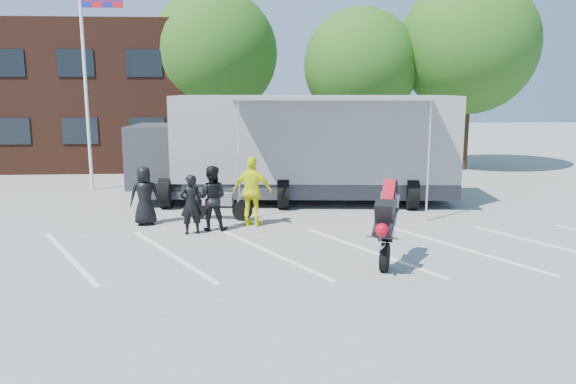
{
  "coord_description": "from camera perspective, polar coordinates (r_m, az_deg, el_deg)",
  "views": [
    {
      "loc": [
        -0.25,
        -12.08,
        3.95
      ],
      "look_at": [
        0.67,
        2.05,
        1.3
      ],
      "focal_mm": 35.0,
      "sensor_mm": 36.0,
      "label": 1
    }
  ],
  "objects": [
    {
      "name": "spectator_hivis",
      "position": [
        16.11,
        -3.63,
        0.05
      ],
      "size": [
        1.27,
        0.82,
        2.01
      ],
      "primitive_type": "imported",
      "rotation": [
        0.0,
        0.0,
        2.84
      ],
      "color": "#F9FF0D",
      "rests_on": "ground"
    },
    {
      "name": "ground",
      "position": [
        12.71,
        -2.45,
        -7.51
      ],
      "size": [
        100.0,
        100.0,
        0.0
      ],
      "primitive_type": "plane",
      "color": "gray",
      "rests_on": "ground"
    },
    {
      "name": "spectator_leather_b",
      "position": [
        15.45,
        -9.83,
        -1.24
      ],
      "size": [
        0.69,
        0.55,
        1.64
      ],
      "primitive_type": "imported",
      "rotation": [
        0.0,
        0.0,
        3.44
      ],
      "color": "black",
      "rests_on": "ground"
    },
    {
      "name": "tree_mid",
      "position": [
        27.6,
        7.4,
        12.59
      ],
      "size": [
        5.44,
        5.44,
        7.68
      ],
      "color": "#382314",
      "rests_on": "ground"
    },
    {
      "name": "flagpole",
      "position": [
        22.91,
        -19.41,
        12.78
      ],
      "size": [
        1.61,
        0.12,
        8.0
      ],
      "color": "white",
      "rests_on": "ground"
    },
    {
      "name": "parking_bay_lines",
      "position": [
        13.67,
        -2.55,
        -6.19
      ],
      "size": [
        18.09,
        13.33,
        0.01
      ],
      "primitive_type": "cube",
      "rotation": [
        0.0,
        0.0,
        0.52
      ],
      "color": "white",
      "rests_on": "ground"
    },
    {
      "name": "transporter_truck",
      "position": [
        19.63,
        1.17,
        -1.01
      ],
      "size": [
        11.98,
        6.56,
        3.67
      ],
      "primitive_type": null,
      "rotation": [
        0.0,
        0.0,
        -0.09
      ],
      "color": "gray",
      "rests_on": "ground"
    },
    {
      "name": "spectator_leather_a",
      "position": [
        16.76,
        -14.36,
        -0.36
      ],
      "size": [
        0.95,
        0.74,
        1.72
      ],
      "primitive_type": "imported",
      "rotation": [
        0.0,
        0.0,
        3.39
      ],
      "color": "black",
      "rests_on": "ground"
    },
    {
      "name": "stunt_bike_rider",
      "position": [
        13.19,
        10.18,
        -6.99
      ],
      "size": [
        1.45,
        1.99,
        2.13
      ],
      "primitive_type": null,
      "rotation": [
        0.0,
        0.0,
        -0.38
      ],
      "color": "black",
      "rests_on": "ground"
    },
    {
      "name": "tree_left",
      "position": [
        28.18,
        -7.52,
        13.81
      ],
      "size": [
        6.12,
        6.12,
        8.64
      ],
      "color": "#382314",
      "rests_on": "ground"
    },
    {
      "name": "parked_motorcycle",
      "position": [
        17.13,
        -6.92,
        -2.81
      ],
      "size": [
        2.13,
        1.09,
        1.07
      ],
      "primitive_type": null,
      "rotation": [
        0.0,
        0.0,
        1.36
      ],
      "color": "#B0B1B5",
      "rests_on": "ground"
    },
    {
      "name": "spectator_leather_c",
      "position": [
        15.75,
        -7.77,
        -0.62
      ],
      "size": [
        0.95,
        0.78,
        1.82
      ],
      "primitive_type": "imported",
      "rotation": [
        0.0,
        0.0,
        3.03
      ],
      "color": "black",
      "rests_on": "ground"
    },
    {
      "name": "office_building",
      "position": [
        31.62,
        -21.99,
        9.04
      ],
      "size": [
        18.0,
        8.0,
        7.0
      ],
      "primitive_type": "cube",
      "color": "#411F14",
      "rests_on": "ground"
    },
    {
      "name": "tree_right",
      "position": [
        28.55,
        17.85,
        13.98
      ],
      "size": [
        6.46,
        6.46,
        9.12
      ],
      "color": "#382314",
      "rests_on": "ground"
    }
  ]
}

